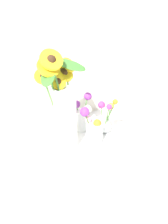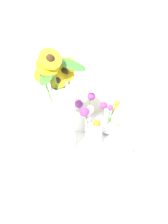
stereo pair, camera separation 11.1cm
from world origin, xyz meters
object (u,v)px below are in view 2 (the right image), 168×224
(serving_tray, at_px, (84,143))
(mason_jar_sunflowers, at_px, (61,103))
(vase_small_back, at_px, (84,116))
(vase_bulb_right, at_px, (108,120))
(vase_small_center, at_px, (93,130))

(serving_tray, height_order, mason_jar_sunflowers, mason_jar_sunflowers)
(mason_jar_sunflowers, height_order, vase_small_back, mason_jar_sunflowers)
(vase_bulb_right, distance_m, vase_small_back, 0.12)
(mason_jar_sunflowers, bearing_deg, vase_small_center, -27.55)
(vase_small_back, bearing_deg, serving_tray, -124.11)
(serving_tray, distance_m, mason_jar_sunflowers, 0.23)
(vase_small_center, bearing_deg, vase_bulb_right, 18.77)
(vase_small_center, distance_m, vase_small_back, 0.15)
(mason_jar_sunflowers, bearing_deg, serving_tray, -12.47)
(vase_bulb_right, bearing_deg, vase_small_center, -161.23)
(serving_tray, xyz_separation_m, mason_jar_sunflowers, (-0.10, 0.02, 0.20))
(vase_small_back, bearing_deg, vase_bulb_right, -58.14)
(mason_jar_sunflowers, bearing_deg, vase_bulb_right, -5.56)
(vase_small_center, xyz_separation_m, vase_small_back, (0.05, 0.14, 0.01))
(mason_jar_sunflowers, height_order, vase_bulb_right, mason_jar_sunflowers)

